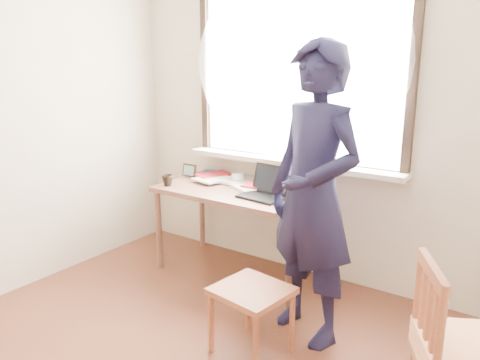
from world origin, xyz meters
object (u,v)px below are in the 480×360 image
Objects in this scene: desk at (239,199)px; side_chair at (463,357)px; work_chair at (252,298)px; laptop at (266,190)px; person at (314,196)px; mug_dark at (168,180)px; mug_white at (238,178)px.

desk is 2.05m from side_chair.
laptop is at bearing 116.44° from work_chair.
work_chair is 0.71m from person.
work_chair is at bearing 175.36° from side_chair.
mug_white is at bearing 44.07° from mug_dark.
desk is 1.11m from work_chair.
mug_dark is at bearing -169.62° from person.
desk is at bearing 172.05° from person.
desk is at bearing -52.95° from mug_white.
side_chair is at bearing -6.72° from person.
laptop is at bearing -27.96° from mug_white.
mug_dark is at bearing -158.80° from desk.
mug_dark reaches higher than work_chair.
person is at bearing -27.69° from desk.
desk is 13.88× the size of mug_dark.
side_chair reaches higher than work_chair.
desk is 0.61m from mug_dark.
desk is at bearing 21.20° from mug_dark.
mug_white is (-0.41, 0.22, -0.01)m from laptop.
desk is at bearing 152.95° from side_chair.
desk is 3.66× the size of laptop.
mug_dark is 1.45m from person.
mug_dark is 0.21× the size of work_chair.
person is (0.86, -0.45, 0.28)m from desk.
mug_white is 1.14× the size of mug_dark.
person reaches higher than laptop.
desk is 2.92× the size of work_chair.
person reaches higher than mug_dark.
work_chair is (0.81, -1.02, -0.40)m from mug_white.
mug_dark is (-0.42, -0.41, 0.00)m from mug_white.
mug_white is at bearing 127.05° from desk.
work_chair is at bearing -26.64° from mug_dark.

